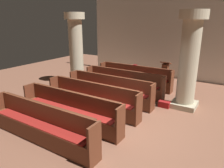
% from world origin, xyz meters
% --- Properties ---
extents(ground_plane, '(19.20, 19.20, 0.00)m').
position_xyz_m(ground_plane, '(0.00, 0.00, 0.00)').
color(ground_plane, brown).
extents(back_wall, '(10.00, 0.16, 4.50)m').
position_xyz_m(back_wall, '(0.00, 6.08, 2.25)').
color(back_wall, silver).
rests_on(back_wall, ground).
extents(pew_row_0, '(3.52, 0.46, 0.97)m').
position_xyz_m(pew_row_0, '(-1.12, 3.53, 0.51)').
color(pew_row_0, brown).
rests_on(pew_row_0, ground).
extents(pew_row_1, '(3.52, 0.46, 0.97)m').
position_xyz_m(pew_row_1, '(-1.12, 2.45, 0.51)').
color(pew_row_1, brown).
rests_on(pew_row_1, ground).
extents(pew_row_2, '(3.52, 0.47, 0.97)m').
position_xyz_m(pew_row_2, '(-1.12, 1.37, 0.51)').
color(pew_row_2, brown).
rests_on(pew_row_2, ground).
extents(pew_row_3, '(3.52, 0.46, 0.97)m').
position_xyz_m(pew_row_3, '(-1.12, 0.30, 0.51)').
color(pew_row_3, brown).
rests_on(pew_row_3, ground).
extents(pew_row_4, '(3.52, 0.46, 0.97)m').
position_xyz_m(pew_row_4, '(-1.12, -0.78, 0.51)').
color(pew_row_4, brown).
rests_on(pew_row_4, ground).
extents(pew_row_5, '(3.52, 0.47, 0.97)m').
position_xyz_m(pew_row_5, '(-1.12, -1.86, 0.51)').
color(pew_row_5, brown).
rests_on(pew_row_5, ground).
extents(pillar_aisle_side, '(0.91, 0.91, 3.30)m').
position_xyz_m(pillar_aisle_side, '(1.45, 2.34, 1.72)').
color(pillar_aisle_side, tan).
rests_on(pillar_aisle_side, ground).
extents(pillar_far_side, '(0.91, 0.91, 3.30)m').
position_xyz_m(pillar_far_side, '(-3.63, 2.43, 1.72)').
color(pillar_far_side, tan).
rests_on(pillar_far_side, ground).
extents(lectern, '(0.48, 0.45, 1.08)m').
position_xyz_m(lectern, '(-0.10, 4.79, 0.45)').
color(lectern, '#562B1A').
rests_on(lectern, ground).
extents(hymn_book, '(0.16, 0.18, 0.03)m').
position_xyz_m(hymn_book, '(-1.21, 3.72, 0.98)').
color(hymn_book, maroon).
rests_on(hymn_book, pew_row_0).
extents(kneeler_box_red, '(0.39, 0.24, 0.22)m').
position_xyz_m(kneeler_box_red, '(0.86, 1.93, 0.11)').
color(kneeler_box_red, maroon).
rests_on(kneeler_box_red, ground).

